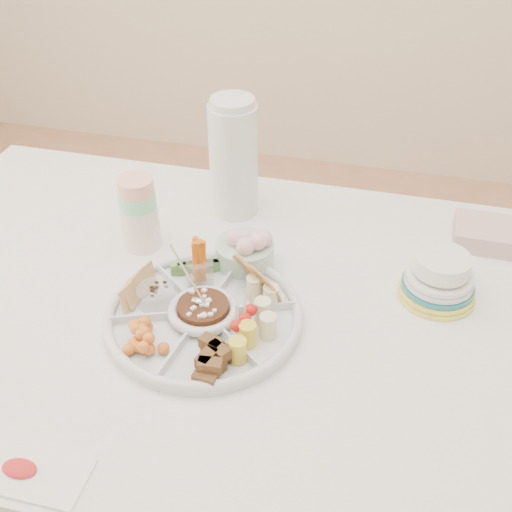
% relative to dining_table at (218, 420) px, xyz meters
% --- Properties ---
extents(floor, '(4.00, 4.00, 0.00)m').
position_rel_dining_table_xyz_m(floor, '(0.00, 0.00, -0.38)').
color(floor, tan).
rests_on(floor, ground).
extents(dining_table, '(1.52, 1.02, 0.76)m').
position_rel_dining_table_xyz_m(dining_table, '(0.00, 0.00, 0.00)').
color(dining_table, white).
rests_on(dining_table, floor).
extents(party_tray, '(0.49, 0.49, 0.04)m').
position_rel_dining_table_xyz_m(party_tray, '(0.00, -0.06, 0.40)').
color(party_tray, white).
rests_on(party_tray, dining_table).
extents(bean_dip, '(0.13, 0.13, 0.04)m').
position_rel_dining_table_xyz_m(bean_dip, '(0.00, -0.06, 0.41)').
color(bean_dip, '#562715').
rests_on(bean_dip, party_tray).
extents(tortillas, '(0.14, 0.14, 0.07)m').
position_rel_dining_table_xyz_m(tortillas, '(0.09, 0.04, 0.42)').
color(tortillas, '#A87840').
rests_on(tortillas, party_tray).
extents(carrot_cucumber, '(0.14, 0.14, 0.10)m').
position_rel_dining_table_xyz_m(carrot_cucumber, '(-0.04, 0.06, 0.44)').
color(carrot_cucumber, '#D05C0B').
rests_on(carrot_cucumber, party_tray).
extents(pita_raisins, '(0.14, 0.14, 0.06)m').
position_rel_dining_table_xyz_m(pita_raisins, '(-0.12, -0.04, 0.42)').
color(pita_raisins, '#D78D4F').
rests_on(pita_raisins, party_tray).
extents(cherries, '(0.13, 0.13, 0.04)m').
position_rel_dining_table_xyz_m(cherries, '(-0.08, -0.16, 0.42)').
color(cherries, orange).
rests_on(cherries, party_tray).
extents(granola_chunks, '(0.14, 0.14, 0.05)m').
position_rel_dining_table_xyz_m(granola_chunks, '(0.05, -0.18, 0.42)').
color(granola_chunks, '#4D301A').
rests_on(granola_chunks, party_tray).
extents(banana_tomato, '(0.14, 0.14, 0.09)m').
position_rel_dining_table_xyz_m(banana_tomato, '(0.13, -0.08, 0.44)').
color(banana_tomato, '#D9C57B').
rests_on(banana_tomato, party_tray).
extents(cup_stack, '(0.09, 0.09, 0.23)m').
position_rel_dining_table_xyz_m(cup_stack, '(-0.21, 0.15, 0.49)').
color(cup_stack, beige).
rests_on(cup_stack, dining_table).
extents(thermos, '(0.13, 0.13, 0.30)m').
position_rel_dining_table_xyz_m(thermos, '(-0.04, 0.34, 0.53)').
color(thermos, silver).
rests_on(thermos, dining_table).
extents(flower_bowl, '(0.15, 0.15, 0.09)m').
position_rel_dining_table_xyz_m(flower_bowl, '(0.04, 0.13, 0.43)').
color(flower_bowl, '#88C19D').
rests_on(flower_bowl, dining_table).
extents(napkin_stack, '(0.14, 0.12, 0.05)m').
position_rel_dining_table_xyz_m(napkin_stack, '(0.54, 0.35, 0.40)').
color(napkin_stack, '#D6A6A7').
rests_on(napkin_stack, dining_table).
extents(plate_stack, '(0.16, 0.16, 0.10)m').
position_rel_dining_table_xyz_m(plate_stack, '(0.44, 0.13, 0.43)').
color(plate_stack, yellow).
rests_on(plate_stack, dining_table).
extents(placemat, '(0.28, 0.09, 0.01)m').
position_rel_dining_table_xyz_m(placemat, '(-0.20, -0.45, 0.38)').
color(placemat, white).
rests_on(placemat, dining_table).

